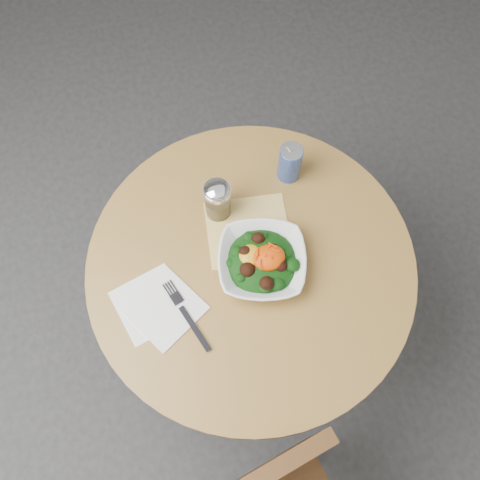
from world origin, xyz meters
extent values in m
plane|color=#2B2B2E|center=(0.00, 0.00, 0.00)|extent=(6.00, 6.00, 0.00)
cylinder|color=black|center=(0.00, 0.00, 0.01)|extent=(0.52, 0.52, 0.03)
cylinder|color=black|center=(0.00, 0.00, 0.35)|extent=(0.10, 0.10, 0.71)
cylinder|color=#A97C3D|center=(0.00, 0.00, 0.73)|extent=(0.90, 0.90, 0.04)
cylinder|color=brown|center=(0.02, -0.49, 0.20)|extent=(0.04, 0.04, 0.41)
cube|color=#DF9E0B|center=(0.02, 0.09, 0.75)|extent=(0.25, 0.24, 0.00)
cube|color=white|center=(-0.29, -0.04, 0.75)|extent=(0.21, 0.21, 0.00)
cube|color=white|center=(-0.25, -0.06, 0.75)|extent=(0.23, 0.23, 0.00)
imported|color=white|center=(0.02, -0.01, 0.78)|extent=(0.29, 0.29, 0.06)
ellipsoid|color=black|center=(0.02, -0.01, 0.78)|extent=(0.19, 0.19, 0.07)
ellipsoid|color=gold|center=(0.00, 0.00, 0.81)|extent=(0.06, 0.06, 0.02)
ellipsoid|color=#E85105|center=(0.04, -0.02, 0.81)|extent=(0.09, 0.07, 0.04)
cube|color=black|center=(-0.19, -0.14, 0.76)|extent=(0.06, 0.14, 0.00)
cube|color=black|center=(-0.22, -0.03, 0.76)|extent=(0.05, 0.08, 0.00)
cylinder|color=silver|center=(-0.04, 0.18, 0.81)|extent=(0.07, 0.07, 0.11)
cylinder|color=#A48E4C|center=(-0.04, 0.18, 0.78)|extent=(0.06, 0.06, 0.06)
cylinder|color=silver|center=(-0.04, 0.18, 0.87)|extent=(0.08, 0.08, 0.01)
ellipsoid|color=silver|center=(-0.04, 0.18, 0.87)|extent=(0.07, 0.07, 0.03)
cylinder|color=navy|center=(0.18, 0.24, 0.81)|extent=(0.07, 0.07, 0.12)
cylinder|color=#B0B0B7|center=(0.18, 0.24, 0.87)|extent=(0.06, 0.06, 0.00)
cube|color=#B0B0B7|center=(0.18, 0.25, 0.88)|extent=(0.02, 0.02, 0.00)
camera|label=1|loc=(-0.17, -0.49, 2.11)|focal=40.00mm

